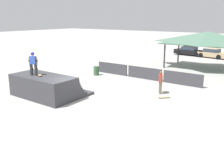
# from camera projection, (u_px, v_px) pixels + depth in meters

# --- Properties ---
(ground_plane) EXTENTS (160.00, 160.00, 0.00)m
(ground_plane) POSITION_uv_depth(u_px,v_px,m) (78.00, 101.00, 16.39)
(ground_plane) COLOR #A3A09B
(quarter_pipe_ramp) EXTENTS (4.73, 3.66, 1.52)m
(quarter_pipe_ramp) POSITION_uv_depth(u_px,v_px,m) (46.00, 87.00, 17.27)
(quarter_pipe_ramp) COLOR #38383D
(quarter_pipe_ramp) RESTS_ON ground
(skater_on_deck) EXTENTS (0.67, 0.42, 1.59)m
(skater_on_deck) POSITION_uv_depth(u_px,v_px,m) (33.00, 62.00, 16.82)
(skater_on_deck) COLOR #2D2D33
(skater_on_deck) RESTS_ON quarter_pipe_ramp
(skateboard_on_deck) EXTENTS (0.84, 0.51, 0.09)m
(skateboard_on_deck) POSITION_uv_depth(u_px,v_px,m) (39.00, 75.00, 16.89)
(skateboard_on_deck) COLOR green
(skateboard_on_deck) RESTS_ON quarter_pipe_ramp
(bystander_walking) EXTENTS (0.44, 0.61, 1.64)m
(bystander_walking) POSITION_uv_depth(u_px,v_px,m) (161.00, 81.00, 17.88)
(bystander_walking) COLOR #6B6051
(bystander_walking) RESTS_ON ground
(skateboard_on_ground) EXTENTS (0.72, 0.74, 0.09)m
(skateboard_on_ground) POSITION_uv_depth(u_px,v_px,m) (164.00, 97.00, 17.01)
(skateboard_on_ground) COLOR green
(skateboard_on_ground) RESTS_ON ground
(barrier_fence) EXTENTS (10.33, 0.12, 1.05)m
(barrier_fence) POSITION_uv_depth(u_px,v_px,m) (144.00, 73.00, 22.21)
(barrier_fence) COLOR #3D3D42
(barrier_fence) RESTS_ON ground
(pavilion_shelter) EXTENTS (9.07, 4.70, 3.95)m
(pavilion_shelter) POSITION_uv_depth(u_px,v_px,m) (208.00, 38.00, 25.86)
(pavilion_shelter) COLOR #2D2D33
(pavilion_shelter) RESTS_ON ground
(trash_bin) EXTENTS (0.52, 0.52, 0.85)m
(trash_bin) POSITION_uv_depth(u_px,v_px,m) (96.00, 71.00, 23.69)
(trash_bin) COLOR #385B3D
(trash_bin) RESTS_ON ground
(parked_car_black) EXTENTS (4.53, 2.12, 1.27)m
(parked_car_black) POSITION_uv_depth(u_px,v_px,m) (190.00, 51.00, 36.09)
(parked_car_black) COLOR black
(parked_car_black) RESTS_ON ground
(parked_car_tan) EXTENTS (4.29, 2.40, 1.27)m
(parked_car_tan) POSITION_uv_depth(u_px,v_px,m) (212.00, 53.00, 33.86)
(parked_car_tan) COLOR tan
(parked_car_tan) RESTS_ON ground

